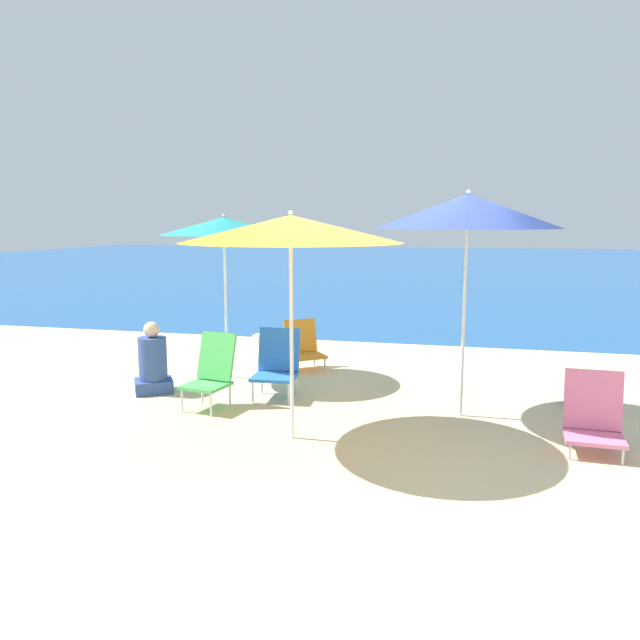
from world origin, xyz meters
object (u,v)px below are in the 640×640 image
beach_umbrella_teal (224,226)px  beach_chair_pink (593,417)px  beach_chair_blue (277,363)px  beach_umbrella_orange (291,229)px  water_bottle (586,387)px  seagull (260,337)px  beach_chair_orange (303,346)px  cooler_box (588,394)px  person_seated_near (153,364)px  beach_chair_green (212,370)px  beach_umbrella_navy (468,211)px

beach_umbrella_teal → beach_chair_pink: beach_umbrella_teal is taller
beach_chair_blue → beach_umbrella_orange: bearing=-71.3°
water_bottle → seagull: 5.26m
beach_umbrella_orange → beach_chair_orange: size_ratio=3.08×
beach_chair_blue → cooler_box: size_ratio=1.94×
beach_chair_orange → beach_chair_pink: bearing=-72.5°
cooler_box → seagull: cooler_box is taller
beach_chair_pink → person_seated_near: (-4.90, 0.83, 0.03)m
beach_chair_orange → cooler_box: (3.64, -1.04, -0.18)m
beach_umbrella_teal → beach_chair_orange: bearing=40.8°
beach_umbrella_orange → cooler_box: size_ratio=5.24×
beach_umbrella_teal → beach_chair_blue: beach_umbrella_teal is taller
beach_chair_orange → person_seated_near: 2.21m
beach_umbrella_orange → beach_chair_orange: 3.37m
beach_chair_blue → water_bottle: size_ratio=3.28×
seagull → water_bottle: bearing=-21.9°
beach_chair_green → seagull: 3.59m
beach_chair_green → beach_chair_pink: bearing=4.0°
seagull → beach_chair_blue: bearing=-66.9°
beach_umbrella_navy → beach_chair_orange: beach_umbrella_navy is taller
beach_umbrella_navy → water_bottle: size_ratio=9.79×
beach_umbrella_navy → beach_chair_blue: 2.82m
beach_chair_blue → person_seated_near: 1.55m
seagull → beach_umbrella_orange: bearing=-66.9°
beach_umbrella_navy → beach_chair_pink: 2.35m
beach_umbrella_orange → beach_chair_blue: beach_umbrella_orange is taller
beach_chair_blue → water_bottle: (3.64, 0.96, -0.31)m
beach_umbrella_orange → beach_chair_green: beach_umbrella_orange is taller
beach_chair_pink → seagull: 6.08m
beach_chair_green → beach_umbrella_navy: bearing=17.4°
person_seated_near → seagull: person_seated_near is taller
beach_chair_orange → water_bottle: (3.71, -0.50, -0.23)m
beach_chair_blue → beach_chair_pink: (3.37, -1.04, -0.08)m
beach_chair_orange → cooler_box: size_ratio=1.70×
beach_chair_orange → water_bottle: size_ratio=2.88×
beach_umbrella_teal → beach_chair_blue: (0.94, -0.72, -1.62)m
beach_umbrella_teal → beach_chair_orange: beach_umbrella_teal is taller
beach_chair_blue → person_seated_near: size_ratio=0.92×
beach_umbrella_navy → person_seated_near: beach_umbrella_navy is taller
beach_chair_orange → seagull: beach_chair_orange is taller
beach_chair_pink → water_bottle: 2.03m
beach_umbrella_teal → beach_chair_green: bearing=-74.8°
beach_chair_green → beach_chair_orange: beach_chair_green is taller
beach_chair_pink → cooler_box: beach_chair_pink is taller
beach_chair_green → cooler_box: beach_chair_green is taller
beach_chair_blue → cooler_box: beach_chair_blue is taller
beach_umbrella_navy → cooler_box: (1.40, 0.68, -2.04)m
beach_umbrella_orange → seagull: 5.04m
beach_umbrella_navy → seagull: (-3.41, 3.18, -2.05)m
water_bottle → person_seated_near: bearing=-167.3°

